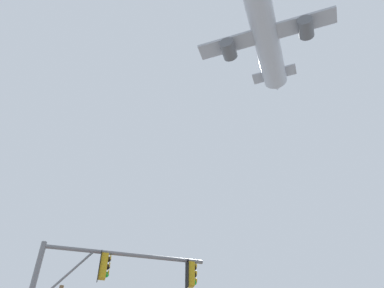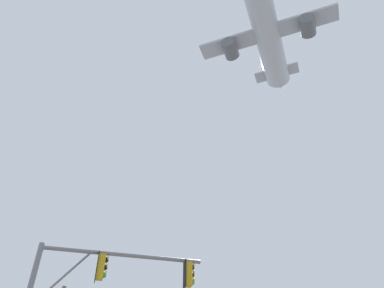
% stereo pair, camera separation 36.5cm
% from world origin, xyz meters
% --- Properties ---
extents(airplane, '(17.04, 22.06, 6.23)m').
position_xyz_m(airplane, '(9.74, 22.73, 41.99)').
color(airplane, '#B7BCC6').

